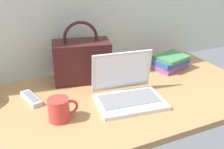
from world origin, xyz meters
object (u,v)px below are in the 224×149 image
at_px(handbag, 82,60).
at_px(laptop, 127,91).
at_px(book_stack, 171,62).
at_px(coffee_mug, 60,109).
at_px(remote_control_far, 31,98).

bearing_deg(handbag, laptop, -68.11).
height_order(laptop, book_stack, laptop).
xyz_separation_m(coffee_mug, book_stack, (0.75, 0.26, -0.01)).
xyz_separation_m(laptop, remote_control_far, (-0.42, 0.18, -0.03)).
height_order(laptop, remote_control_far, laptop).
bearing_deg(laptop, coffee_mug, -174.19).
distance_m(laptop, remote_control_far, 0.46).
bearing_deg(coffee_mug, book_stack, 18.88).
xyz_separation_m(laptop, coffee_mug, (-0.34, -0.03, 0.00)).
bearing_deg(handbag, remote_control_far, -158.98).
bearing_deg(remote_control_far, coffee_mug, -69.05).
xyz_separation_m(handbag, book_stack, (0.54, -0.07, -0.07)).
distance_m(laptop, book_stack, 0.47).
distance_m(remote_control_far, handbag, 0.34).
height_order(laptop, handbag, handbag).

